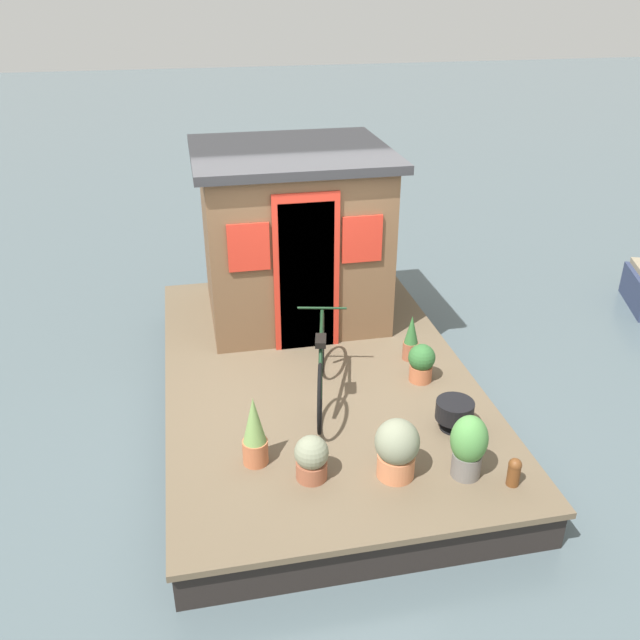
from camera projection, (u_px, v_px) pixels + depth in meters
name	position (u px, v px, depth m)	size (l,w,h in m)	color
ground_plane	(316.00, 402.00, 7.48)	(60.00, 60.00, 0.00)	#4C5B60
houseboat_deck	(316.00, 386.00, 7.39)	(5.09, 3.18, 0.42)	brown
houseboat_cabin	(292.00, 234.00, 8.07)	(2.01, 2.24, 2.04)	brown
bicycle	(321.00, 365.00, 6.65)	(1.67, 0.55, 0.79)	black
potted_plant_ivy	(254.00, 432.00, 5.77)	(0.22, 0.22, 0.67)	#B2603D
potted_plant_succulent	(397.00, 448.00, 5.64)	(0.38, 0.38, 0.55)	#C6754C
potted_plant_fern	(421.00, 362.00, 7.01)	(0.28, 0.28, 0.41)	#B2603D
potted_plant_geranium	(411.00, 339.00, 7.39)	(0.17, 0.17, 0.53)	#935138
potted_plant_sage	(312.00, 458.00, 5.65)	(0.29, 0.29, 0.41)	#935138
potted_plant_mint	(468.00, 445.00, 5.63)	(0.31, 0.31, 0.59)	slate
charcoal_grill	(455.00, 411.00, 6.27)	(0.35, 0.35, 0.29)	black
mooring_bollard	(514.00, 471.00, 5.60)	(0.11, 0.11, 0.26)	brown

